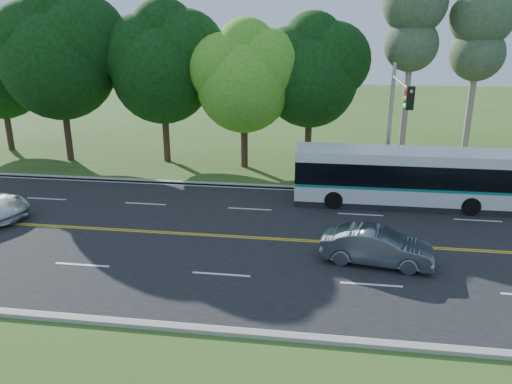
# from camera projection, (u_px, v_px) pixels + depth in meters

# --- Properties ---
(ground) EXTENTS (120.00, 120.00, 0.00)m
(ground) POSITION_uv_depth(u_px,v_px,m) (249.00, 238.00, 21.85)
(ground) COLOR #33501A
(ground) RESTS_ON ground
(road) EXTENTS (60.00, 14.00, 0.02)m
(road) POSITION_uv_depth(u_px,v_px,m) (249.00, 238.00, 21.84)
(road) COLOR black
(road) RESTS_ON ground
(curb_north) EXTENTS (60.00, 0.30, 0.15)m
(curb_north) POSITION_uv_depth(u_px,v_px,m) (268.00, 186.00, 28.53)
(curb_north) COLOR #9E978E
(curb_north) RESTS_ON ground
(curb_south) EXTENTS (60.00, 0.30, 0.15)m
(curb_south) POSITION_uv_depth(u_px,v_px,m) (213.00, 330.00, 15.12)
(curb_south) COLOR #9E978E
(curb_south) RESTS_ON ground
(grass_verge) EXTENTS (60.00, 4.00, 0.10)m
(grass_verge) POSITION_uv_depth(u_px,v_px,m) (272.00, 177.00, 30.27)
(grass_verge) COLOR #33501A
(grass_verge) RESTS_ON ground
(lane_markings) EXTENTS (57.60, 13.82, 0.00)m
(lane_markings) POSITION_uv_depth(u_px,v_px,m) (247.00, 237.00, 21.85)
(lane_markings) COLOR gold
(lane_markings) RESTS_ON road
(tree_row) EXTENTS (44.70, 9.10, 13.84)m
(tree_row) POSITION_uv_depth(u_px,v_px,m) (198.00, 60.00, 31.75)
(tree_row) COLOR black
(tree_row) RESTS_ON ground
(bougainvillea_hedge) EXTENTS (9.50, 2.25, 1.50)m
(bougainvillea_hedge) POSITION_uv_depth(u_px,v_px,m) (396.00, 176.00, 28.30)
(bougainvillea_hedge) COLOR maroon
(bougainvillea_hedge) RESTS_ON ground
(traffic_signal) EXTENTS (0.42, 6.10, 7.00)m
(traffic_signal) POSITION_uv_depth(u_px,v_px,m) (395.00, 114.00, 24.55)
(traffic_signal) COLOR #979B9F
(traffic_signal) RESTS_ON ground
(transit_bus) EXTENTS (11.02, 2.46, 2.88)m
(transit_bus) POSITION_uv_depth(u_px,v_px,m) (404.00, 178.00, 25.35)
(transit_bus) COLOR silver
(transit_bus) RESTS_ON road
(sedan) EXTENTS (4.43, 2.12, 1.40)m
(sedan) POSITION_uv_depth(u_px,v_px,m) (377.00, 247.00, 19.28)
(sedan) COLOR slate
(sedan) RESTS_ON road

